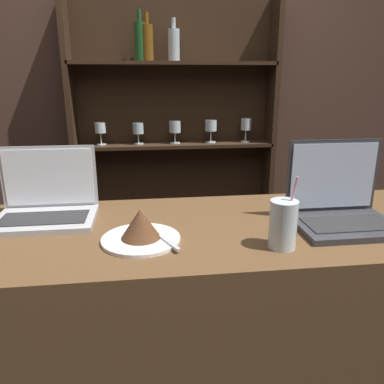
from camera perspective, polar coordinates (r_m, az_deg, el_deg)
The scene contains 7 objects.
bar_counter at distance 1.39m, azimuth -2.18°, elevation -24.86°, with size 2.09×0.57×1.00m.
back_wall at distance 2.37m, azimuth -5.44°, elevation 15.13°, with size 7.00×0.06×2.70m.
back_shelf at distance 2.34m, azimuth -2.75°, elevation 6.12°, with size 1.21×0.18×1.88m.
laptop_near at distance 1.25m, azimuth -21.28°, elevation -1.68°, with size 0.30×0.21×0.22m.
laptop_far at distance 1.22m, azimuth 21.74°, elevation -1.99°, with size 0.30×0.22×0.25m.
cake_plate at distance 1.02m, azimuth -7.83°, elevation -5.59°, with size 0.21×0.21×0.09m.
water_glass at distance 1.00m, azimuth 13.70°, elevation -4.80°, with size 0.07×0.07×0.19m.
Camera 1 is at (-0.08, -0.74, 1.43)m, focal length 35.00 mm.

